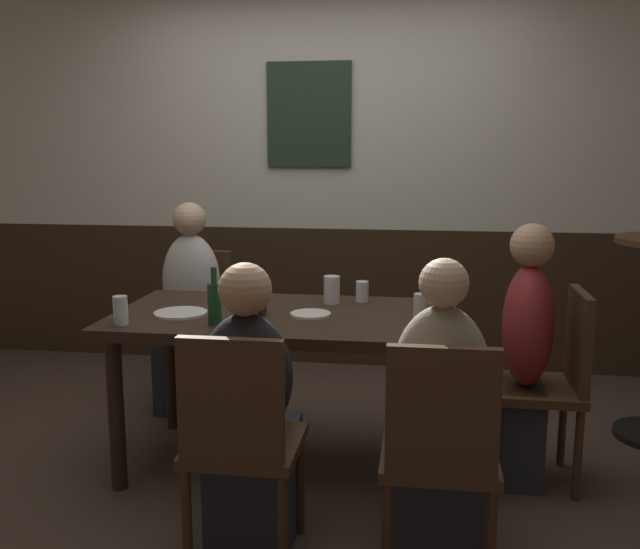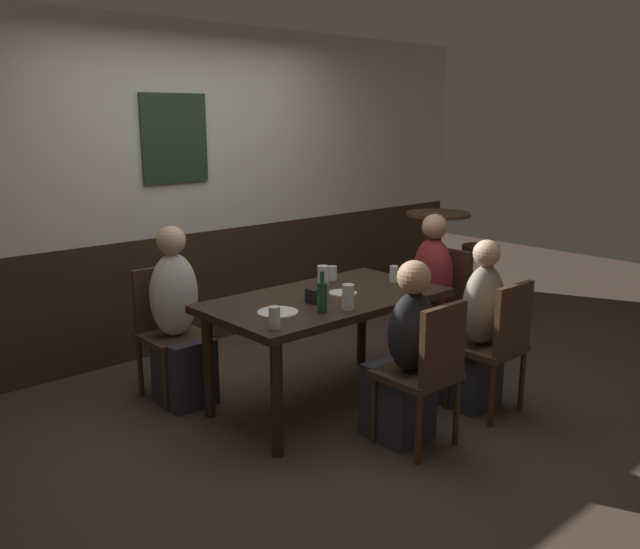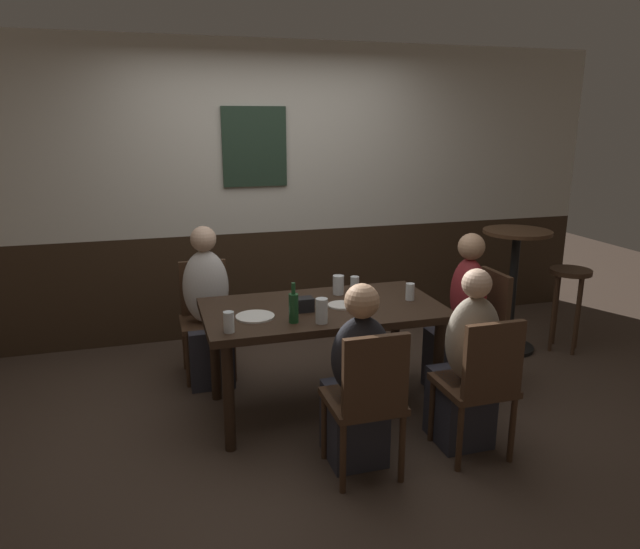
% 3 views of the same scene
% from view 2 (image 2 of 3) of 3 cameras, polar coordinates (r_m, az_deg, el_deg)
% --- Properties ---
extents(ground_plane, '(12.00, 12.00, 0.00)m').
position_cam_2_polar(ground_plane, '(4.57, 0.50, -10.87)').
color(ground_plane, '#423328').
extents(wall_back, '(6.40, 0.13, 2.60)m').
position_cam_2_polar(wall_back, '(5.53, -11.17, 7.16)').
color(wall_back, '#332316').
rests_on(wall_back, ground_plane).
extents(dining_table, '(1.57, 0.86, 0.74)m').
position_cam_2_polar(dining_table, '(4.34, 0.52, -2.99)').
color(dining_table, black).
rests_on(dining_table, ground_plane).
extents(chair_left_far, '(0.40, 0.40, 0.88)m').
position_cam_2_polar(chair_left_far, '(4.66, -12.91, -4.19)').
color(chair_left_far, '#422B1C').
rests_on(chair_left_far, ground_plane).
extents(chair_right_near, '(0.40, 0.40, 0.88)m').
position_cam_2_polar(chair_right_near, '(4.38, 14.87, -5.47)').
color(chair_right_near, '#422B1C').
rests_on(chair_right_near, ground_plane).
extents(chair_mid_near, '(0.40, 0.40, 0.88)m').
position_cam_2_polar(chair_mid_near, '(3.85, 9.10, -7.83)').
color(chair_mid_near, '#422B1C').
rests_on(chair_mid_near, ground_plane).
extents(chair_head_east, '(0.40, 0.40, 0.88)m').
position_cam_2_polar(chair_head_east, '(5.24, 10.28, -2.12)').
color(chair_head_east, '#422B1C').
rests_on(chair_head_east, ground_plane).
extents(person_left_far, '(0.34, 0.37, 1.19)m').
position_cam_2_polar(person_left_far, '(4.53, -11.92, -4.60)').
color(person_left_far, '#2D2D38').
rests_on(person_left_far, ground_plane).
extents(person_right_near, '(0.34, 0.37, 1.13)m').
position_cam_2_polar(person_right_near, '(4.47, 13.10, -5.33)').
color(person_right_near, '#2D2D38').
rests_on(person_right_near, ground_plane).
extents(person_mid_near, '(0.34, 0.37, 1.09)m').
position_cam_2_polar(person_mid_near, '(3.96, 7.22, -7.72)').
color(person_mid_near, '#2D2D38').
rests_on(person_mid_near, ground_plane).
extents(person_head_east, '(0.37, 0.34, 1.17)m').
position_cam_2_polar(person_head_east, '(5.12, 9.17, -2.47)').
color(person_head_east, '#2D2D38').
rests_on(person_head_east, ground_plane).
extents(pint_glass_amber, '(0.06, 0.06, 0.12)m').
position_cam_2_polar(pint_glass_amber, '(4.71, 6.31, -0.04)').
color(pint_glass_amber, silver).
rests_on(pint_glass_amber, dining_table).
extents(tumbler_water, '(0.08, 0.08, 0.14)m').
position_cam_2_polar(tumbler_water, '(4.60, 0.26, -0.20)').
color(tumbler_water, silver).
rests_on(tumbler_water, dining_table).
extents(beer_glass_half, '(0.07, 0.07, 0.15)m').
position_cam_2_polar(beer_glass_half, '(4.02, 2.42, -1.99)').
color(beer_glass_half, silver).
rests_on(beer_glass_half, dining_table).
extents(tumbler_short, '(0.06, 0.06, 0.12)m').
position_cam_2_polar(tumbler_short, '(3.67, -3.90, -3.82)').
color(tumbler_short, silver).
rests_on(tumbler_short, dining_table).
extents(pint_glass_stout, '(0.06, 0.06, 0.10)m').
position_cam_2_polar(pint_glass_stout, '(4.74, 1.08, 0.03)').
color(pint_glass_stout, silver).
rests_on(pint_glass_stout, dining_table).
extents(beer_bottle_green, '(0.06, 0.06, 0.25)m').
position_cam_2_polar(beer_bottle_green, '(3.95, 0.18, -1.87)').
color(beer_bottle_green, '#194723').
rests_on(beer_bottle_green, dining_table).
extents(plate_white_large, '(0.24, 0.24, 0.01)m').
position_cam_2_polar(plate_white_large, '(3.96, -3.62, -3.25)').
color(plate_white_large, white).
rests_on(plate_white_large, dining_table).
extents(plate_white_small, '(0.19, 0.19, 0.01)m').
position_cam_2_polar(plate_white_small, '(4.38, 1.96, -1.60)').
color(plate_white_small, white).
rests_on(plate_white_small, dining_table).
extents(condiment_caddy, '(0.11, 0.09, 0.09)m').
position_cam_2_polar(condiment_caddy, '(4.18, -0.34, -1.78)').
color(condiment_caddy, black).
rests_on(condiment_caddy, dining_table).
extents(side_bar_table, '(0.56, 0.56, 1.05)m').
position_cam_2_polar(side_bar_table, '(6.06, 9.90, 1.16)').
color(side_bar_table, black).
rests_on(side_bar_table, ground_plane).
extents(bar_stool, '(0.34, 0.34, 0.72)m').
position_cam_2_polar(bar_stool, '(6.34, 13.48, 1.05)').
color(bar_stool, '#422B1C').
rests_on(bar_stool, ground_plane).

